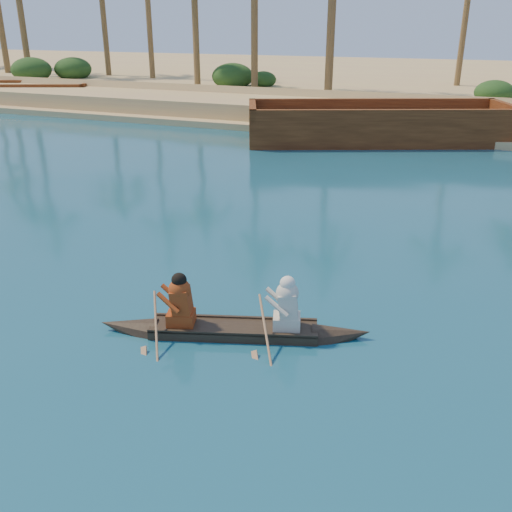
% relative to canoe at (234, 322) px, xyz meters
% --- Properties ---
extents(ground, '(160.00, 160.00, 0.00)m').
position_rel_canoe_xyz_m(ground, '(-4.98, -0.96, -0.29)').
color(ground, '#0C3C53').
rests_on(ground, ground).
extents(sandy_embankment, '(150.00, 51.00, 1.50)m').
position_rel_canoe_xyz_m(sandy_embankment, '(-4.98, 45.92, 0.24)').
color(sandy_embankment, tan).
rests_on(sandy_embankment, ground).
extents(shrub_cluster, '(100.00, 6.00, 2.40)m').
position_rel_canoe_xyz_m(shrub_cluster, '(-4.98, 30.54, 0.91)').
color(shrub_cluster, '#1D3C15').
rests_on(shrub_cluster, ground).
extents(canoe, '(5.37, 2.37, 1.49)m').
position_rel_canoe_xyz_m(canoe, '(0.00, 0.00, 0.00)').
color(canoe, '#34281C').
rests_on(canoe, ground).
extents(barge_left, '(11.20, 7.31, 1.77)m').
position_rel_canoe_xyz_m(barge_left, '(-29.68, 26.04, 0.33)').
color(barge_left, brown).
rests_on(barge_left, ground).
extents(barge_mid, '(14.12, 9.38, 2.24)m').
position_rel_canoe_xyz_m(barge_mid, '(-1.24, 21.04, 0.50)').
color(barge_mid, brown).
rests_on(barge_mid, ground).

